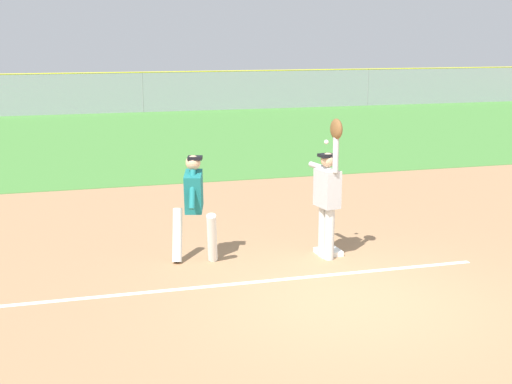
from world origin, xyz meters
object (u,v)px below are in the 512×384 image
first_base (328,252)px  parked_car_silver (283,91)px  runner (194,201)px  parked_car_tan (55,96)px  baseball (326,142)px  fielder (328,190)px  parked_car_red (167,92)px

first_base → parked_car_silver: size_ratio=0.08×
runner → parked_car_tan: bearing=110.7°
parked_car_silver → baseball: bearing=-110.1°
parked_car_tan → baseball: bearing=-81.5°
fielder → runner: 2.12m
first_base → parked_car_tan: parked_car_tan is taller
runner → parked_car_red: bearing=98.0°
parked_car_tan → parked_car_silver: (11.61, 0.16, 0.00)m
runner → parked_car_red: size_ratio=0.38×
baseball → parked_car_tan: bearing=100.1°
first_base → parked_car_tan: size_ratio=0.09×
runner → parked_car_silver: bearing=84.4°
parked_car_silver → runner: bearing=-114.7°
runner → parked_car_red: (3.29, 24.98, -0.32)m
parked_car_tan → fielder: bearing=-81.7°
first_base → runner: 2.39m
parked_car_tan → parked_car_red: bearing=6.1°
first_base → parked_car_silver: parked_car_silver is taller
parked_car_tan → parked_car_red: (5.50, 0.74, 0.00)m
fielder → runner: (-2.08, 0.36, -0.12)m
first_base → fielder: (-0.10, -0.17, 1.08)m
fielder → runner: size_ratio=1.33×
fielder → baseball: 0.77m
fielder → baseball: (0.05, 0.24, 0.73)m
runner → parked_car_red: 25.20m
parked_car_red → parked_car_silver: size_ratio=1.01×
baseball → first_base: bearing=-56.0°
parked_car_tan → runner: bearing=-86.4°
fielder → parked_car_tan: size_ratio=0.51×
parked_car_red → first_base: bearing=-87.6°
first_base → parked_car_silver: (7.21, 24.60, 0.63)m
fielder → parked_car_silver: fielder is taller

